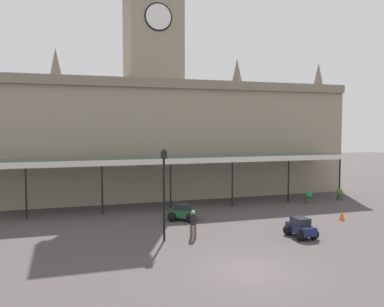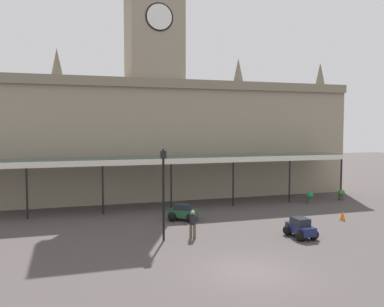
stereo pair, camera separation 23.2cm
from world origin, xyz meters
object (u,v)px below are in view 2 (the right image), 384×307
(car_green_sedan, at_px, (183,213))
(victorian_lamppost, at_px, (163,184))
(planter_near_kerb, at_px, (341,194))
(planter_forecourt_centre, at_px, (310,197))
(pedestrian_crossing_forecourt, at_px, (193,223))
(car_navy_sedan, at_px, (300,229))
(traffic_cone, at_px, (343,215))

(car_green_sedan, height_order, victorian_lamppost, victorian_lamppost)
(car_green_sedan, distance_m, planter_near_kerb, 16.40)
(planter_forecourt_centre, bearing_deg, planter_near_kerb, 6.90)
(pedestrian_crossing_forecourt, distance_m, planter_near_kerb, 18.57)
(victorian_lamppost, bearing_deg, planter_forecourt_centre, 27.22)
(car_navy_sedan, relative_size, planter_near_kerb, 2.15)
(car_green_sedan, height_order, traffic_cone, car_green_sedan)
(car_navy_sedan, height_order, victorian_lamppost, victorian_lamppost)
(car_navy_sedan, relative_size, pedestrian_crossing_forecourt, 1.23)
(victorian_lamppost, bearing_deg, pedestrian_crossing_forecourt, 1.57)
(victorian_lamppost, height_order, planter_forecourt_centre, victorian_lamppost)
(victorian_lamppost, xyz_separation_m, traffic_cone, (13.35, 1.27, -2.96))
(victorian_lamppost, bearing_deg, car_green_sedan, 61.50)
(victorian_lamppost, xyz_separation_m, planter_forecourt_centre, (14.91, 7.67, -2.82))
(car_navy_sedan, xyz_separation_m, pedestrian_crossing_forecourt, (-6.21, 1.80, 0.41))
(victorian_lamppost, height_order, traffic_cone, victorian_lamppost)
(car_green_sedan, bearing_deg, planter_forecourt_centre, 13.90)
(car_green_sedan, relative_size, car_navy_sedan, 1.09)
(traffic_cone, bearing_deg, planter_near_kerb, 52.94)
(traffic_cone, bearing_deg, car_navy_sedan, -150.52)
(pedestrian_crossing_forecourt, height_order, victorian_lamppost, victorian_lamppost)
(traffic_cone, bearing_deg, victorian_lamppost, -174.57)
(victorian_lamppost, relative_size, planter_forecourt_centre, 5.61)
(pedestrian_crossing_forecourt, height_order, traffic_cone, pedestrian_crossing_forecourt)
(car_green_sedan, height_order, planter_near_kerb, car_green_sedan)
(victorian_lamppost, bearing_deg, traffic_cone, 5.43)
(car_navy_sedan, bearing_deg, pedestrian_crossing_forecourt, 163.80)
(car_navy_sedan, relative_size, planter_forecourt_centre, 2.15)
(planter_near_kerb, bearing_deg, traffic_cone, -127.06)
(car_green_sedan, bearing_deg, victorian_lamppost, -118.50)
(car_green_sedan, relative_size, planter_near_kerb, 2.35)
(car_green_sedan, xyz_separation_m, victorian_lamppost, (-2.50, -4.60, 2.81))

